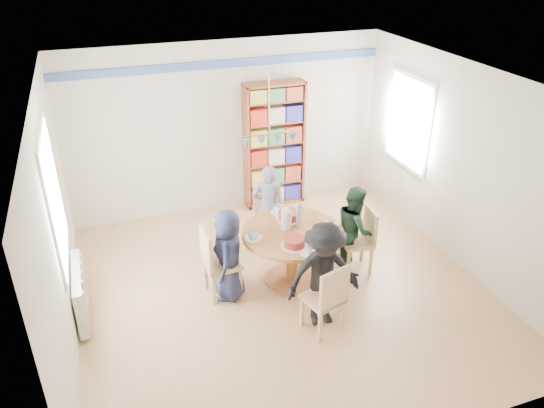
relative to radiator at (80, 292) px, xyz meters
name	(u,v)px	position (x,y,z in m)	size (l,w,h in m)	color
ground	(282,290)	(2.42, -0.30, -0.35)	(5.00, 5.00, 0.00)	tan
room_shell	(240,149)	(2.16, 0.57, 1.30)	(5.00, 5.00, 5.00)	white
radiator	(80,292)	(0.00, 0.00, 0.00)	(0.12, 1.00, 0.60)	silver
dining_table	(293,244)	(2.61, -0.15, 0.21)	(1.30, 1.30, 0.75)	olive
chair_left	(216,260)	(1.61, -0.12, 0.18)	(0.45, 0.45, 0.96)	#D8B185
chair_right	(362,237)	(3.59, -0.18, 0.14)	(0.44, 0.44, 0.89)	#D8B185
chair_far	(269,213)	(2.64, 0.90, 0.12)	(0.40, 0.40, 0.86)	#D8B185
chair_near	(327,297)	(2.61, -1.21, 0.15)	(0.50, 0.50, 0.91)	#D8B185
person_left	(228,255)	(1.76, -0.18, 0.25)	(0.59, 0.38, 1.20)	#1C223E
person_right	(354,228)	(3.50, -0.12, 0.25)	(0.59, 0.46, 1.21)	#172F20
person_far	(269,207)	(2.60, 0.76, 0.29)	(0.46, 0.30, 1.27)	gray
person_near	(324,275)	(2.64, -1.02, 0.31)	(0.85, 0.49, 1.32)	black
bookshelf	(274,146)	(3.14, 2.04, 0.66)	(0.97, 0.29, 2.05)	maroon
tableware	(290,226)	(2.58, -0.12, 0.47)	(1.26, 1.26, 0.33)	white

